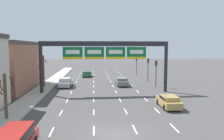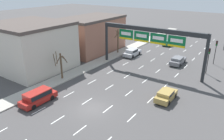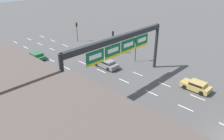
{
  "view_description": "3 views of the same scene",
  "coord_description": "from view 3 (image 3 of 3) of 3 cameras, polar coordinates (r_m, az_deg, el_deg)",
  "views": [
    {
      "loc": [
        -1.61,
        -15.82,
        6.57
      ],
      "look_at": [
        0.89,
        13.86,
        3.5
      ],
      "focal_mm": 35.0,
      "sensor_mm": 36.0,
      "label": 1
    },
    {
      "loc": [
        14.96,
        -17.54,
        14.08
      ],
      "look_at": [
        -3.06,
        8.72,
        1.51
      ],
      "focal_mm": 35.0,
      "sensor_mm": 36.0,
      "label": 2
    },
    {
      "loc": [
        -20.42,
        -2.93,
        15.62
      ],
      "look_at": [
        -0.31,
        16.62,
        2.29
      ],
      "focal_mm": 35.0,
      "sensor_mm": 36.0,
      "label": 3
    }
  ],
  "objects": [
    {
      "name": "lane_dashes",
      "position": [
        30.51,
        4.63,
        -5.45
      ],
      "size": [
        10.02,
        67.0,
        0.01
      ],
      "color": "white",
      "rests_on": "ground_plane"
    },
    {
      "name": "sign_gantry",
      "position": [
        29.2,
        1.89,
        6.12
      ],
      "size": [
        18.6,
        0.7,
        7.47
      ],
      "color": "#232628",
      "rests_on": "ground_plane"
    },
    {
      "name": "car_grey",
      "position": [
        37.07,
        -1.54,
        1.75
      ],
      "size": [
        1.87,
        4.63,
        1.38
      ],
      "color": "slate",
      "rests_on": "ground_plane"
    },
    {
      "name": "car_green",
      "position": [
        42.99,
        -19.17,
        3.62
      ],
      "size": [
        1.94,
        4.03,
        1.24
      ],
      "color": "#235B38",
      "rests_on": "ground_plane"
    },
    {
      "name": "car_silver",
      "position": [
        31.45,
        -13.53,
        -3.46
      ],
      "size": [
        1.93,
        4.72,
        1.51
      ],
      "color": "#B7B7BC",
      "rests_on": "ground_plane"
    },
    {
      "name": "car_gold",
      "position": [
        32.4,
        21.14,
        -3.83
      ],
      "size": [
        1.81,
        3.98,
        1.34
      ],
      "color": "#A88947",
      "rests_on": "ground_plane"
    },
    {
      "name": "traffic_light_near_gantry",
      "position": [
        50.65,
        -9.18,
        10.79
      ],
      "size": [
        0.3,
        0.35,
        4.32
      ],
      "color": "black",
      "rests_on": "ground_plane"
    },
    {
      "name": "traffic_light_mid_block",
      "position": [
        42.43,
        0.27,
        8.42
      ],
      "size": [
        0.3,
        0.35,
        4.49
      ],
      "color": "black",
      "rests_on": "ground_plane"
    },
    {
      "name": "traffic_light_far_end",
      "position": [
        38.87,
        6.26,
        6.57
      ],
      "size": [
        0.3,
        0.35,
        4.41
      ],
      "color": "black",
      "rests_on": "ground_plane"
    },
    {
      "name": "tree_bare_second",
      "position": [
        29.01,
        -19.82,
        -2.12
      ],
      "size": [
        1.69,
        1.69,
        5.15
      ],
      "color": "brown",
      "rests_on": "sidewalk_left"
    }
  ]
}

